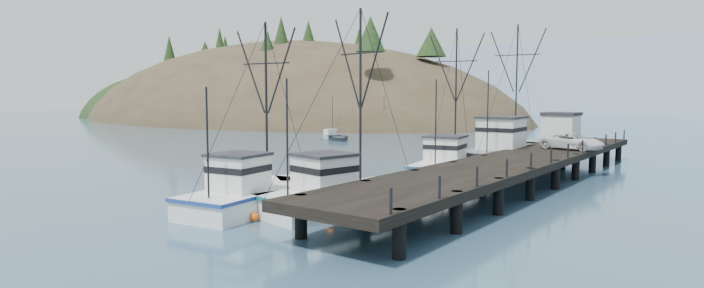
% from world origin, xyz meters
% --- Properties ---
extents(ground, '(400.00, 400.00, 0.00)m').
position_xyz_m(ground, '(0.00, 0.00, 0.00)').
color(ground, '#32546F').
rests_on(ground, ground).
extents(pier, '(6.00, 44.00, 2.00)m').
position_xyz_m(pier, '(14.00, 16.00, 1.69)').
color(pier, black).
rests_on(pier, ground).
extents(headland, '(134.80, 78.00, 51.00)m').
position_xyz_m(headland, '(-74.95, 78.61, -4.55)').
color(headland, '#382D1E').
rests_on(headland, ground).
extents(distant_ridge, '(360.00, 40.00, 26.00)m').
position_xyz_m(distant_ridge, '(10.00, 170.00, 0.00)').
color(distant_ridge, '#9EB2C6').
rests_on(distant_ridge, ground).
extents(distant_ridge_far, '(180.00, 25.00, 18.00)m').
position_xyz_m(distant_ridge_far, '(-40.00, 185.00, 0.00)').
color(distant_ridge_far, silver).
rests_on(distant_ridge_far, ground).
extents(moored_sailboats, '(19.62, 18.38, 6.35)m').
position_xyz_m(moored_sailboats, '(-33.47, 57.79, 0.33)').
color(moored_sailboats, white).
rests_on(moored_sailboats, ground).
extents(trawler_near, '(5.52, 11.60, 11.63)m').
position_xyz_m(trawler_near, '(9.21, 2.21, 0.82)').
color(trawler_near, white).
rests_on(trawler_near, ground).
extents(trawler_mid, '(4.98, 11.04, 10.91)m').
position_xyz_m(trawler_mid, '(5.00, -0.67, 0.82)').
color(trawler_mid, white).
rests_on(trawler_mid, ground).
extents(trawler_far, '(5.70, 12.01, 12.11)m').
position_xyz_m(trawler_far, '(7.87, 17.69, 0.82)').
color(trawler_far, white).
rests_on(trawler_far, ground).
extents(work_vessel, '(5.25, 15.61, 13.05)m').
position_xyz_m(work_vessel, '(9.87, 24.99, 1.23)').
color(work_vessel, slate).
rests_on(work_vessel, ground).
extents(pier_shed, '(3.00, 3.20, 2.80)m').
position_xyz_m(pier_shed, '(12.59, 30.82, 3.42)').
color(pier_shed, silver).
rests_on(pier_shed, pier).
extents(pickup_truck, '(5.23, 3.13, 1.36)m').
position_xyz_m(pickup_truck, '(15.44, 24.03, 2.68)').
color(pickup_truck, silver).
rests_on(pickup_truck, pier).
extents(motorboat, '(7.26, 6.88, 1.22)m').
position_xyz_m(motorboat, '(-20.23, 38.45, 0.00)').
color(motorboat, '#565A60').
rests_on(motorboat, ground).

